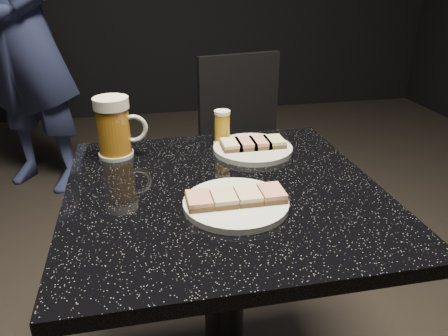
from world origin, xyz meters
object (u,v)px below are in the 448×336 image
Objects in this scene: patron at (22,31)px; chair at (249,141)px; plate_small at (253,149)px; plate_large at (236,204)px; table at (224,275)px; beer_mug at (115,127)px; beer_tumbler at (222,128)px.

chair is at bearing -8.70° from patron.
plate_small is at bearing -104.27° from chair.
plate_large is 1.97m from patron.
chair is at bearing 73.55° from plate_large.
plate_large is at bearing -111.66° from plate_small.
plate_small is 0.12× the size of patron.
plate_small is 1.76m from patron.
patron is at bearing 119.40° from plate_small.
chair is (1.04, -0.82, -0.40)m from patron.
chair is (0.30, 0.91, -0.01)m from table.
plate_large is 0.41m from beer_mug.
beer_tumbler is (0.79, -1.46, -0.10)m from patron.
patron is 1.92m from table.
plate_large is at bearing -53.15° from beer_mug.
plate_large is 0.25× the size of chair.
plate_large is 0.26m from table.
beer_tumbler is at bearing 135.73° from plate_small.
table is at bearing -45.22° from beer_mug.
plate_large is 1.39× the size of beer_mug.
beer_mug is at bearing -41.75° from patron.
beer_tumbler is (0.29, 0.03, -0.03)m from beer_mug.
beer_mug reaches higher than plate_small.
plate_large is at bearing -85.32° from table.
beer_mug is at bearing 126.85° from plate_large.
plate_large is at bearing -106.45° from chair.
patron is at bearing 141.78° from chair.
chair is (0.29, 0.99, -0.26)m from plate_large.
beer_mug is at bearing -128.89° from chair.
patron reaches higher than chair.
chair is at bearing 71.66° from table.
beer_tumbler is 0.75m from chair.
beer_mug is (0.50, -1.49, -0.06)m from patron.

